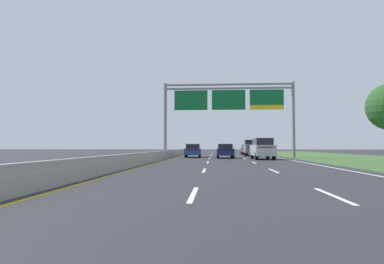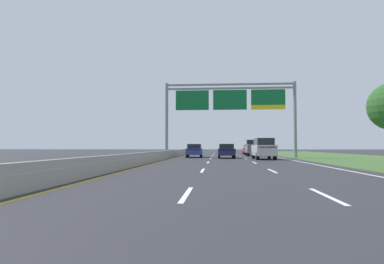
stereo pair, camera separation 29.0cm
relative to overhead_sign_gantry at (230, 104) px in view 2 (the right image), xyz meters
The scene contains 10 objects.
ground_plane 7.91m from the overhead_sign_gantry, 93.51° to the right, with size 220.00×220.00×0.00m, color #2B2B30.
lane_striping 8.20m from the overhead_sign_gantry, 93.21° to the right, with size 11.96×106.00×0.01m.
grass_verge_right 15.77m from the overhead_sign_gantry, 19.72° to the right, with size 14.00×110.00×0.02m, color #3D602D.
median_barrier_concrete 10.29m from the overhead_sign_gantry, 144.66° to the right, with size 0.60×110.00×0.85m.
overhead_sign_gantry is the anchor object (origin of this frame).
pickup_truck_grey 10.08m from the overhead_sign_gantry, 66.58° to the left, with size 2.06×5.42×2.20m.
car_blue_left_lane_sedan 6.89m from the overhead_sign_gantry, 166.18° to the left, with size 1.94×4.45×1.57m.
car_red_right_lane_sedan 18.04m from the overhead_sign_gantry, 77.81° to the left, with size 1.82×4.40×1.57m.
car_silver_right_lane_suv 7.50m from the overhead_sign_gantry, 54.35° to the right, with size 2.01×4.74×2.11m.
car_navy_centre_lane_sedan 5.53m from the overhead_sign_gantry, 111.69° to the right, with size 1.87×4.42×1.57m.
Camera 2 is at (-0.97, 1.39, 1.30)m, focal length 31.33 mm.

